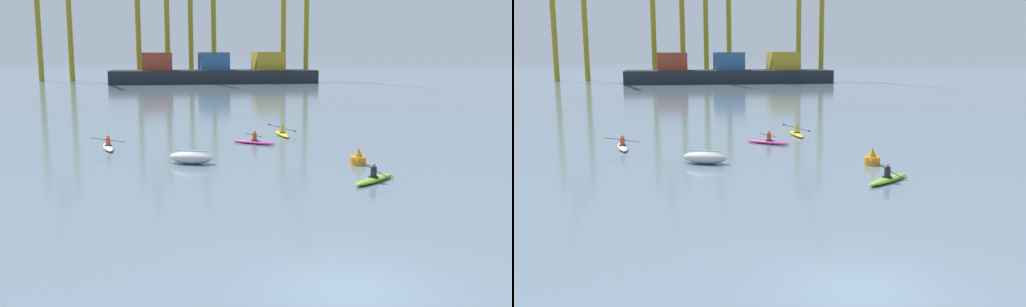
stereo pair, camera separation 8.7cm
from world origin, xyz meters
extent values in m
plane|color=slate|center=(0.00, 0.00, 0.00)|extent=(800.00, 800.00, 0.00)
cube|color=#1E2328|center=(7.70, 110.96, 1.40)|extent=(44.31, 11.93, 2.81)
cube|color=#993823|center=(-4.49, 110.96, 4.70)|extent=(6.20, 8.35, 3.78)
cube|color=#2D5684|center=(7.70, 110.96, 4.72)|extent=(6.20, 8.35, 3.83)
cube|color=#B29323|center=(19.88, 110.96, 4.76)|extent=(6.20, 8.35, 3.90)
cylinder|color=olive|center=(-31.17, 125.97, 14.04)|extent=(1.20, 1.20, 28.07)
cylinder|color=olive|center=(-24.24, 125.97, 14.04)|extent=(1.20, 1.20, 28.07)
cylinder|color=olive|center=(-8.55, 122.67, 12.88)|extent=(1.20, 1.20, 25.75)
cylinder|color=olive|center=(-1.91, 122.67, 12.88)|extent=(1.20, 1.20, 25.75)
cylinder|color=olive|center=(3.75, 125.51, 11.54)|extent=(1.20, 1.20, 23.08)
cylinder|color=olive|center=(9.30, 125.51, 11.54)|extent=(1.20, 1.20, 23.08)
cylinder|color=olive|center=(24.96, 118.31, 13.53)|extent=(1.20, 1.20, 27.06)
cylinder|color=olive|center=(30.51, 118.31, 13.53)|extent=(1.20, 1.20, 27.06)
ellipsoid|color=beige|center=(-3.07, 18.20, 0.35)|extent=(2.82, 2.08, 0.70)
cube|color=beige|center=(-3.07, 18.20, 0.73)|extent=(1.80, 0.86, 0.06)
cylinder|color=orange|center=(6.20, 16.23, 0.23)|extent=(0.90, 0.90, 0.45)
cone|color=orange|center=(6.20, 16.23, 0.73)|extent=(0.49, 0.49, 0.55)
ellipsoid|color=silver|center=(-8.12, 24.20, 0.13)|extent=(1.14, 3.45, 0.26)
torus|color=black|center=(-8.10, 24.10, 0.27)|extent=(0.56, 0.56, 0.05)
cylinder|color=#DB471E|center=(-8.10, 24.10, 0.51)|extent=(0.30, 0.30, 0.50)
sphere|color=tan|center=(-8.10, 24.10, 0.86)|extent=(0.19, 0.19, 0.19)
cylinder|color=black|center=(-8.11, 24.15, 0.61)|extent=(2.05, 0.37, 0.40)
ellipsoid|color=yellow|center=(-9.13, 23.99, 0.79)|extent=(0.20, 0.07, 0.14)
ellipsoid|color=yellow|center=(-7.09, 24.32, 0.43)|extent=(0.20, 0.07, 0.14)
ellipsoid|color=#7ABC2D|center=(5.46, 11.91, 0.13)|extent=(3.04, 2.58, 0.26)
torus|color=black|center=(5.38, 11.85, 0.27)|extent=(0.69, 0.69, 0.05)
cylinder|color=#23232D|center=(5.38, 11.85, 0.51)|extent=(0.30, 0.30, 0.50)
sphere|color=tan|center=(5.38, 11.85, 0.86)|extent=(0.19, 0.19, 0.19)
cylinder|color=black|center=(5.42, 11.88, 0.61)|extent=(1.26, 1.58, 0.73)
ellipsoid|color=yellow|center=(4.80, 12.66, 0.96)|extent=(0.16, 0.19, 0.16)
ellipsoid|color=yellow|center=(6.03, 11.11, 0.26)|extent=(0.16, 0.19, 0.16)
ellipsoid|color=#C13384|center=(1.67, 24.68, 0.13)|extent=(3.01, 2.62, 0.26)
torus|color=black|center=(1.74, 24.62, 0.27)|extent=(0.69, 0.69, 0.05)
cylinder|color=#DB471E|center=(1.74, 24.62, 0.51)|extent=(0.30, 0.30, 0.50)
sphere|color=tan|center=(1.74, 24.62, 0.86)|extent=(0.19, 0.19, 0.19)
cylinder|color=black|center=(1.71, 24.65, 0.61)|extent=(1.33, 1.60, 0.53)
ellipsoid|color=yellow|center=(1.06, 23.86, 0.86)|extent=(0.16, 0.18, 0.15)
ellipsoid|color=yellow|center=(2.35, 25.44, 0.36)|extent=(0.16, 0.18, 0.15)
ellipsoid|color=yellow|center=(4.51, 28.24, 0.13)|extent=(0.75, 3.42, 0.26)
torus|color=black|center=(4.52, 28.14, 0.27)|extent=(0.51, 0.51, 0.05)
cylinder|color=gold|center=(4.52, 28.14, 0.51)|extent=(0.30, 0.30, 0.50)
sphere|color=tan|center=(4.52, 28.14, 0.86)|extent=(0.19, 0.19, 0.19)
cylinder|color=black|center=(4.52, 28.19, 0.61)|extent=(2.03, 0.13, 0.60)
ellipsoid|color=black|center=(3.51, 28.14, 0.89)|extent=(0.20, 0.05, 0.15)
ellipsoid|color=black|center=(5.53, 28.24, 0.33)|extent=(0.20, 0.05, 0.15)
camera|label=1|loc=(-4.91, -13.47, 6.12)|focal=39.51mm
camera|label=2|loc=(-4.83, -13.49, 6.12)|focal=39.51mm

